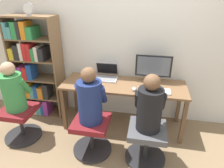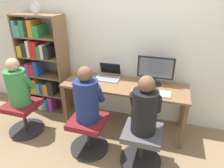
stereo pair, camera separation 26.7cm
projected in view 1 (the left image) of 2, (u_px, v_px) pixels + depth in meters
ground_plane at (120, 137)px, 2.88m from camera, size 14.00×14.00×0.00m
wall_back at (128, 37)px, 2.89m from camera, size 10.00×0.05×2.60m
desk at (123, 89)px, 2.87m from camera, size 1.75×0.58×0.71m
desktop_monitor at (153, 69)px, 2.79m from camera, size 0.50×0.20×0.40m
laptop at (106, 75)px, 2.99m from camera, size 0.36×0.30×0.23m
keyboard at (154, 91)px, 2.62m from camera, size 0.42×0.16×0.03m
computer_mouse_by_keyboard at (134, 89)px, 2.66m from camera, size 0.06×0.11×0.03m
office_chair_left at (146, 142)px, 2.40m from camera, size 0.50×0.50×0.47m
office_chair_right at (92, 134)px, 2.54m from camera, size 0.50×0.50×0.47m
person_at_monitor at (150, 106)px, 2.19m from camera, size 0.34×0.32×0.67m
person_at_laptop at (90, 99)px, 2.32m from camera, size 0.35×0.33×0.69m
bookshelf at (33, 70)px, 3.12m from camera, size 0.75×0.33×1.60m
desk_clock at (28, 9)px, 2.64m from camera, size 0.15×0.03×0.17m
office_chair_side at (21, 121)px, 2.77m from camera, size 0.50×0.50×0.47m
person_near_shelf at (13, 89)px, 2.56m from camera, size 0.34×0.31×0.66m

